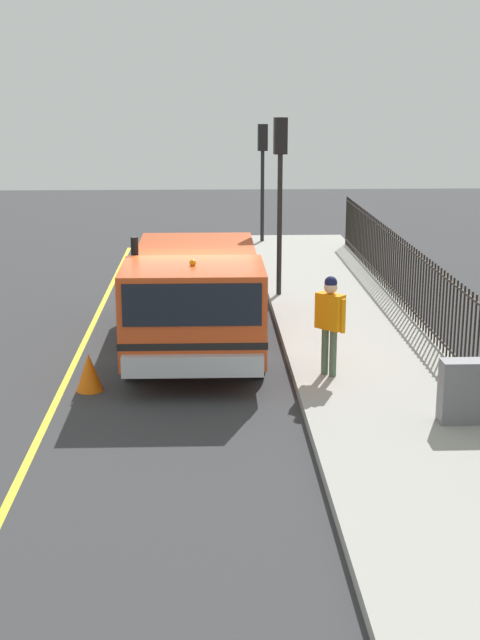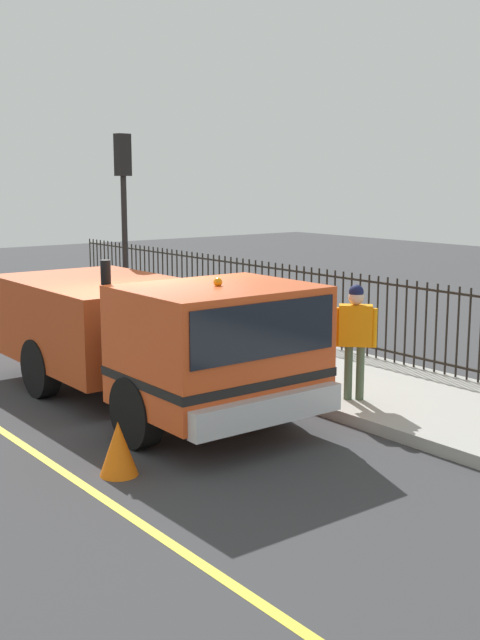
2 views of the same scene
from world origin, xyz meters
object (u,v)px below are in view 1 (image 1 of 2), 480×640
object	(u,v)px
traffic_cone	(89,372)
work_truck	(195,293)
utility_cabinet	(469,391)
traffic_light_near	(280,171)
worker_standing	(330,315)
traffic_light_mid	(263,158)

from	to	relation	value
traffic_cone	work_truck	bearing A→B (deg)	50.08
utility_cabinet	traffic_cone	size ratio (longest dim) A/B	1.46
traffic_light_near	worker_standing	bearing A→B (deg)	85.60
utility_cabinet	traffic_cone	distance (m)	6.34
worker_standing	traffic_light_near	size ratio (longest dim) A/B	0.42
traffic_light_near	traffic_cone	distance (m)	8.03
traffic_light_mid	utility_cabinet	size ratio (longest dim) A/B	3.91
traffic_light_near	work_truck	bearing A→B (deg)	57.51
work_truck	utility_cabinet	world-z (taller)	work_truck
traffic_light_near	traffic_light_mid	size ratio (longest dim) A/B	1.12
traffic_light_mid	utility_cabinet	distance (m)	16.76
worker_standing	traffic_light_near	distance (m)	6.61
traffic_light_mid	utility_cabinet	xyz separation A→B (m)	(2.07, -16.48, -2.22)
utility_cabinet	traffic_cone	bearing A→B (deg)	160.14
traffic_light_mid	traffic_cone	distance (m)	15.06
traffic_light_near	traffic_light_mid	xyz separation A→B (m)	(0.08, 7.85, -0.30)
worker_standing	traffic_light_mid	xyz separation A→B (m)	(-0.28, 14.16, 1.61)
traffic_light_near	utility_cabinet	size ratio (longest dim) A/B	4.37
work_truck	traffic_cone	bearing A→B (deg)	50.32
traffic_cone	utility_cabinet	bearing A→B (deg)	-19.86
worker_standing	traffic_cone	bearing A→B (deg)	47.70
work_truck	worker_standing	bearing A→B (deg)	140.04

